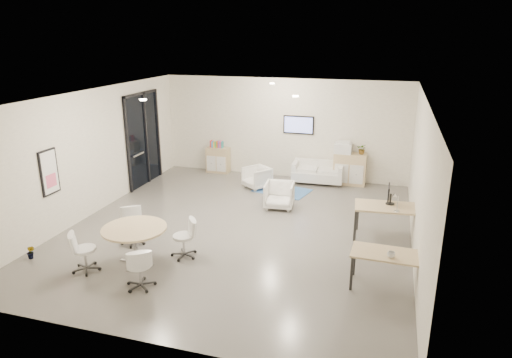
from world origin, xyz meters
The scene contains 21 objects.
room_shell centered at (0.00, 0.00, 1.60)m, with size 9.60×10.60×4.80m.
glass_door centered at (-3.95, 2.51, 1.50)m, with size 0.09×1.90×2.85m.
artwork centered at (-3.97, -1.60, 1.55)m, with size 0.05×0.54×1.04m.
wall_tv centered at (0.50, 4.46, 1.75)m, with size 0.98×0.06×0.58m.
ceiling_spots centered at (-0.20, 0.83, 3.18)m, with size 3.14×4.14×0.03m.
sideboard_left centered at (-2.20, 4.28, 0.43)m, with size 0.76×0.40×0.86m.
sideboard_right centered at (2.21, 4.24, 0.49)m, with size 0.99×0.48×0.99m.
books centered at (-2.24, 4.28, 0.97)m, with size 0.45×0.14×0.22m.
printer centered at (1.97, 4.24, 1.16)m, with size 0.53×0.44×0.37m.
loveseat centered at (1.24, 4.10, 0.32)m, with size 1.60×0.85×0.59m.
blue_rug centered at (0.34, 3.01, 0.01)m, with size 1.59×1.06×0.01m, color #335C9C.
armchair_left centered at (-0.47, 3.06, 0.36)m, with size 0.70×0.65×0.72m, color white.
armchair_right centered at (0.59, 1.63, 0.39)m, with size 0.76×0.71×0.78m, color white.
desk_rear centered at (3.46, 0.41, 0.72)m, with size 1.60×0.89×0.80m.
desk_front centered at (3.49, -1.78, 0.63)m, with size 1.36×0.71×0.70m.
monitor centered at (3.42, 0.56, 1.04)m, with size 0.20×0.50×0.44m.
round_table centered at (-1.47, -2.28, 0.71)m, with size 1.31×1.31×0.80m.
meeting_chairs centered at (-1.47, -2.28, 0.41)m, with size 2.42×2.42×0.82m.
plant_cabinet centered at (2.54, 4.25, 1.12)m, with size 0.30×0.33×0.26m, color #3F7F3F.
plant_floor centered at (-3.70, -2.75, 0.07)m, with size 0.17×0.31×0.14m, color #3F7F3F.
cup centered at (3.52, -1.94, 0.77)m, with size 0.14×0.11×0.14m, color white.
Camera 1 is at (3.31, -9.68, 4.53)m, focal length 32.00 mm.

